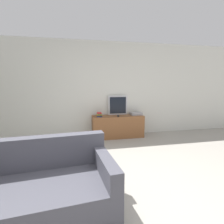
{
  "coord_description": "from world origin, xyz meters",
  "views": [
    {
      "loc": [
        -0.67,
        -1.82,
        1.46
      ],
      "look_at": [
        0.19,
        2.26,
        0.79
      ],
      "focal_mm": 28.0,
      "sensor_mm": 36.0,
      "label": 1
    }
  ],
  "objects": [
    {
      "name": "couch",
      "position": [
        -1.11,
        0.05,
        0.28
      ],
      "size": [
        1.72,
        1.05,
        0.82
      ],
      "rotation": [
        0.0,
        0.0,
        0.09
      ],
      "color": "#474751",
      "rests_on": "ground_plane"
    },
    {
      "name": "remote_on_stand",
      "position": [
        0.44,
        2.65,
        0.61
      ],
      "size": [
        0.08,
        0.18,
        0.02
      ],
      "rotation": [
        0.0,
        0.0,
        -0.19
      ],
      "color": "black",
      "rests_on": "tv_stand"
    },
    {
      "name": "tv_stand",
      "position": [
        0.45,
        2.75,
        0.3
      ],
      "size": [
        1.39,
        0.46,
        0.6
      ],
      "color": "brown",
      "rests_on": "ground_plane"
    },
    {
      "name": "ground_plane",
      "position": [
        0.0,
        0.0,
        0.0
      ],
      "size": [
        14.0,
        14.0,
        0.0
      ],
      "primitive_type": "plane",
      "color": "#9E998E"
    },
    {
      "name": "set_top_box",
      "position": [
        0.99,
        2.78,
        0.64
      ],
      "size": [
        0.31,
        0.26,
        0.07
      ],
      "color": "#99999E",
      "rests_on": "tv_stand"
    },
    {
      "name": "television",
      "position": [
        0.49,
        2.94,
        0.87
      ],
      "size": [
        0.54,
        0.09,
        0.54
      ],
      "color": "silver",
      "rests_on": "tv_stand"
    },
    {
      "name": "book_stack",
      "position": [
        -0.06,
        2.73,
        0.66
      ],
      "size": [
        0.16,
        0.21,
        0.11
      ],
      "color": "#23478E",
      "rests_on": "tv_stand"
    },
    {
      "name": "wall_back",
      "position": [
        0.0,
        3.03,
        1.3
      ],
      "size": [
        9.0,
        0.06,
        2.6
      ],
      "color": "silver",
      "rests_on": "ground_plane"
    }
  ]
}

